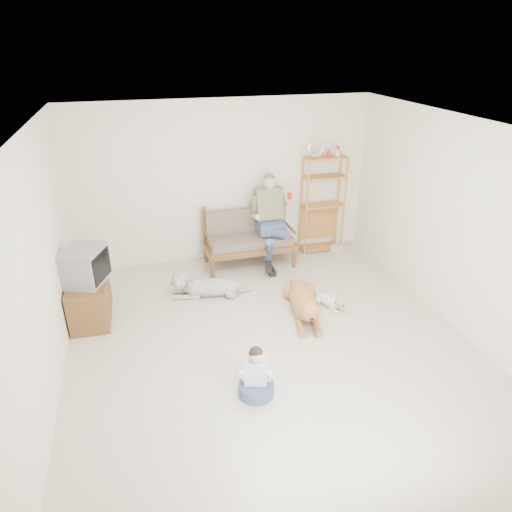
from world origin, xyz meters
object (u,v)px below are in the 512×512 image
object	(u,v)px
etagere	(323,204)
tv_stand	(89,300)
loveseat	(248,237)
golden_retriever	(304,303)

from	to	relation	value
etagere	tv_stand	distance (m)	4.19
etagere	tv_stand	xyz separation A→B (m)	(-3.94, -1.30, -0.58)
loveseat	tv_stand	world-z (taller)	loveseat
etagere	golden_retriever	distance (m)	2.34
loveseat	etagere	bearing A→B (deg)	6.72
loveseat	golden_retriever	size ratio (longest dim) A/B	1.01
tv_stand	golden_retriever	bearing A→B (deg)	-12.24
golden_retriever	etagere	bearing A→B (deg)	73.18
loveseat	etagere	distance (m)	1.47
loveseat	golden_retriever	bearing A→B (deg)	-79.69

